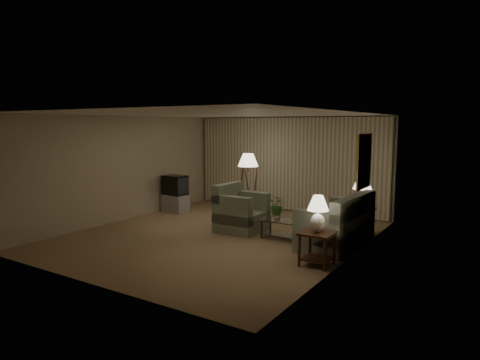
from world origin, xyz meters
name	(u,v)px	position (x,y,z in m)	size (l,w,h in m)	color
ground	(219,235)	(0.00, 0.00, 0.00)	(7.00, 7.00, 0.00)	#8F704F
room_shell	(254,154)	(0.02, 1.51, 1.75)	(6.04, 7.02, 2.72)	#BEB292
sofa	(336,225)	(2.50, 0.59, 0.43)	(2.04, 1.19, 0.85)	gray
armchair	(242,213)	(0.21, 0.61, 0.43)	(1.04, 0.99, 0.87)	gray
side_table_near	(317,242)	(2.65, -0.76, 0.41)	(0.57, 0.57, 0.60)	#32180D
side_table_far	(361,216)	(2.65, 1.84, 0.41)	(0.56, 0.47, 0.60)	#32180D
table_lamp_near	(318,211)	(2.65, -0.76, 0.98)	(0.38, 0.38, 0.65)	white
table_lamp_far	(362,189)	(2.65, 1.84, 1.03)	(0.42, 0.42, 0.73)	white
coffee_table	(283,227)	(1.36, 0.49, 0.27)	(0.98, 0.54, 0.41)	silver
tv_cabinet	(175,203)	(-2.55, 1.46, 0.25)	(0.78, 0.53, 0.50)	#B2B1B4
crt_tv	(175,185)	(-2.55, 1.46, 0.78)	(0.69, 0.52, 0.55)	black
floor_lamp	(248,183)	(-0.54, 2.14, 0.89)	(0.55, 0.55, 1.70)	#32180D
ottoman	(249,213)	(-0.23, 1.67, 0.19)	(0.58, 0.58, 0.38)	#A24D37
vase	(277,216)	(1.21, 0.49, 0.50)	(0.16, 0.16, 0.17)	white
flowers	(277,202)	(1.21, 0.49, 0.80)	(0.39, 0.34, 0.44)	#467C37
book	(292,222)	(1.61, 0.39, 0.42)	(0.16, 0.21, 0.02)	olive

